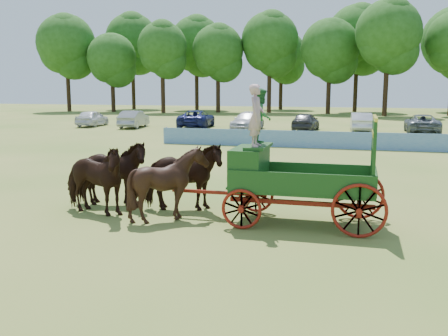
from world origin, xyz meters
TOP-DOWN VIEW (x-y plane):
  - ground at (0.00, 0.00)m, footprint 160.00×160.00m
  - horse_lead_left at (-9.02, 0.10)m, footprint 2.67×1.67m
  - horse_lead_right at (-9.02, 1.20)m, footprint 2.63×1.52m
  - horse_wheel_left at (-6.62, 0.10)m, footprint 1.96×1.75m
  - horse_wheel_right at (-6.62, 1.20)m, footprint 2.67×1.68m
  - farm_dray at (-3.66, 0.67)m, footprint 6.00×2.00m
  - sponsor_banner at (-1.00, 18.00)m, footprint 26.00×0.08m
  - parked_cars at (-5.81, 30.28)m, footprint 41.61×6.99m
  - treeline at (-2.48, 60.29)m, footprint 91.16×22.58m

SIDE VIEW (x-z plane):
  - ground at x=0.00m, z-range 0.00..0.00m
  - sponsor_banner at x=-1.00m, z-range 0.00..1.05m
  - parked_cars at x=-5.81m, z-range -0.02..1.58m
  - horse_lead_left at x=-9.02m, z-range 0.00..2.09m
  - horse_lead_right at x=-9.02m, z-range 0.00..2.09m
  - horse_wheel_right at x=-6.62m, z-range 0.00..2.09m
  - horse_wheel_left at x=-6.62m, z-range 0.00..2.10m
  - farm_dray at x=-3.66m, z-range -0.25..3.56m
  - treeline at x=-2.48m, z-range 1.87..17.43m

